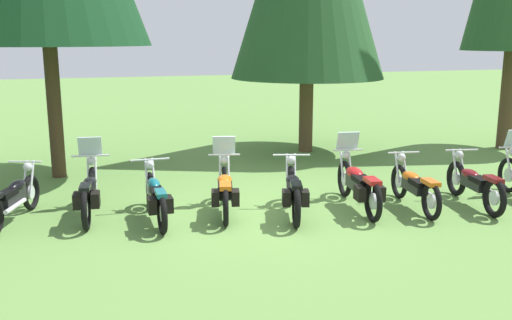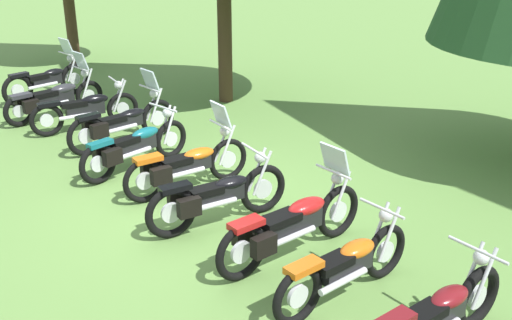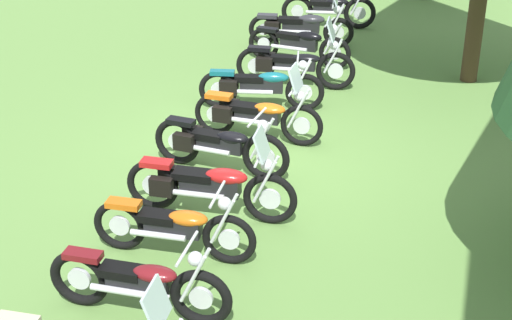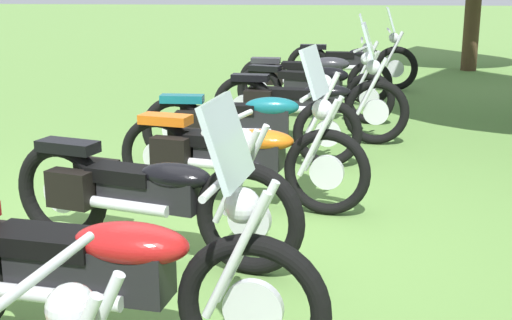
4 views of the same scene
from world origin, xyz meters
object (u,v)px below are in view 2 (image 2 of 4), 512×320
Objects in this scene: motorcycle_7 at (292,223)px; motorcycle_9 at (436,317)px; motorcycle_2 at (86,109)px; motorcycle_3 at (122,123)px; motorcycle_1 at (54,98)px; motorcycle_5 at (186,164)px; motorcycle_6 at (216,196)px; motorcycle_8 at (346,265)px; motorcycle_0 at (48,80)px; motorcycle_4 at (134,146)px.

motorcycle_9 is (2.26, -0.51, -0.05)m from motorcycle_7.
motorcycle_3 reaches higher than motorcycle_2.
motorcycle_5 is at bearing -93.88° from motorcycle_1.
motorcycle_5 reaches higher than motorcycle_6.
motorcycle_0 is at bearing 87.00° from motorcycle_8.
motorcycle_3 is 2.48m from motorcycle_5.
motorcycle_3 is at bearing 86.31° from motorcycle_8.
motorcycle_0 is at bearing 88.76° from motorcycle_9.
motorcycle_9 is (4.78, -0.99, -0.03)m from motorcycle_5.
motorcycle_0 is at bearing 67.01° from motorcycle_1.
motorcycle_8 is at bearing -79.53° from motorcycle_6.
motorcycle_2 is 6.34m from motorcycle_7.
motorcycle_7 is at bearing -81.92° from motorcycle_2.
motorcycle_2 is at bearing 94.21° from motorcycle_6.
motorcycle_0 is 7.65m from motorcycle_6.
motorcycle_3 is at bearing 62.65° from motorcycle_4.
motorcycle_6 is (2.46, -0.47, 0.01)m from motorcycle_4.
motorcycle_3 reaches higher than motorcycle_4.
motorcycle_3 is 1.06× the size of motorcycle_5.
motorcycle_8 is (8.45, -1.43, -0.01)m from motorcycle_1.
motorcycle_3 is (2.48, -0.07, 0.01)m from motorcycle_1.
motorcycle_0 reaches higher than motorcycle_1.
motorcycle_3 is 1.07× the size of motorcycle_8.
motorcycle_7 is at bearing 87.80° from motorcycle_9.
motorcycle_5 reaches higher than motorcycle_8.
motorcycle_1 is 1.08× the size of motorcycle_2.
motorcycle_4 is at bearing -96.97° from motorcycle_1.
motorcycle_1 reaches higher than motorcycle_4.
motorcycle_1 is 3.67m from motorcycle_4.
motorcycle_5 is 3.65m from motorcycle_8.
motorcycle_2 is 7.42m from motorcycle_8.
motorcycle_7 is (2.52, -0.48, 0.03)m from motorcycle_5.
motorcycle_4 is 1.29m from motorcycle_5.
motorcycle_0 is 6.39m from motorcycle_5.
motorcycle_8 is at bearing -98.41° from motorcycle_4.
motorcycle_6 is at bearing -99.11° from motorcycle_5.
motorcycle_2 is (2.54, -0.65, -0.03)m from motorcycle_0.
motorcycle_2 is at bearing -101.96° from motorcycle_0.
motorcycle_7 is at bearing 82.38° from motorcycle_8.
motorcycle_1 is 9.81m from motorcycle_9.
motorcycle_9 is (7.20, -1.56, -0.03)m from motorcycle_3.
motorcycle_2 is at bearing 93.88° from motorcycle_5.
motorcycle_5 is (6.25, -1.31, 0.00)m from motorcycle_0.
motorcycle_6 is 1.35m from motorcycle_7.
motorcycle_4 is at bearing 90.19° from motorcycle_8.
motorcycle_3 reaches higher than motorcycle_5.
motorcycle_7 is at bearing -95.05° from motorcycle_1.
motorcycle_5 is at bearing -81.60° from motorcycle_2.
motorcycle_3 is 1.02× the size of motorcycle_4.
motorcycle_3 is at bearing 88.35° from motorcycle_9.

